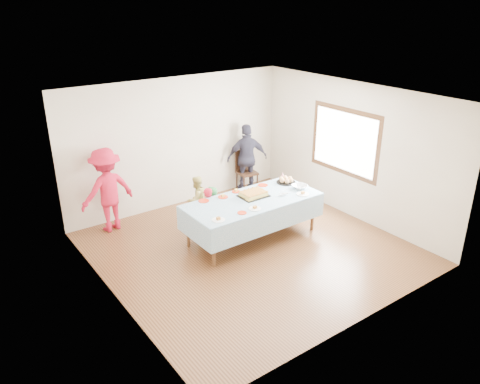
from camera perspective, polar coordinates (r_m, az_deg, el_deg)
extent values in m
plane|color=#462814|center=(8.40, 1.24, -6.89)|extent=(5.00, 5.00, 0.00)
cube|color=#C3B39F|center=(9.82, -7.57, 5.98)|extent=(5.00, 0.04, 2.70)
cube|color=#C3B39F|center=(6.20, 15.48, -5.09)|extent=(5.00, 0.04, 2.70)
cube|color=#C3B39F|center=(6.73, -15.93, -2.84)|extent=(0.04, 5.00, 2.70)
cube|color=#C3B39F|center=(9.46, 13.53, 4.88)|extent=(0.04, 5.00, 2.70)
cube|color=white|center=(7.44, 1.42, 11.48)|extent=(5.00, 5.00, 0.04)
cube|color=#472B16|center=(9.52, 12.59, 6.03)|extent=(0.03, 1.75, 1.35)
cylinder|color=#53351C|center=(7.72, -3.24, -6.71)|extent=(0.06, 0.06, 0.73)
cylinder|color=#53351C|center=(8.98, 8.86, -2.50)|extent=(0.06, 0.06, 0.73)
cylinder|color=#53351C|center=(8.35, -6.38, -4.37)|extent=(0.06, 0.06, 0.73)
cylinder|color=#53351C|center=(9.53, 5.35, -0.76)|extent=(0.06, 0.06, 0.73)
cube|color=#53351C|center=(8.43, 1.55, -1.08)|extent=(2.40, 1.00, 0.04)
cube|color=white|center=(8.42, 1.55, -0.93)|extent=(2.50, 1.10, 0.01)
cube|color=black|center=(8.54, 1.65, -0.48)|extent=(0.51, 0.40, 0.01)
cube|color=#D9B252|center=(8.52, 1.66, -0.23)|extent=(0.44, 0.33, 0.06)
cube|color=#975823|center=(8.51, 1.66, 0.00)|extent=(0.44, 0.33, 0.01)
cylinder|color=black|center=(9.20, 5.63, 1.20)|extent=(0.37, 0.37, 0.02)
sphere|color=tan|center=(9.24, 6.10, 1.66)|extent=(0.09, 0.09, 0.09)
sphere|color=tan|center=(9.27, 5.52, 1.75)|extent=(0.09, 0.09, 0.09)
sphere|color=tan|center=(9.21, 5.06, 1.62)|extent=(0.09, 0.09, 0.09)
sphere|color=tan|center=(9.12, 5.17, 1.39)|extent=(0.09, 0.09, 0.09)
sphere|color=tan|center=(9.09, 5.76, 1.30)|extent=(0.09, 0.09, 0.09)
sphere|color=tan|center=(9.15, 6.23, 1.43)|extent=(0.09, 0.09, 0.09)
sphere|color=tan|center=(9.18, 5.64, 1.53)|extent=(0.09, 0.09, 0.09)
imported|color=silver|center=(8.94, 7.28, 0.64)|extent=(0.28, 0.28, 0.07)
cone|color=silver|center=(9.30, 5.21, 1.97)|extent=(0.10, 0.10, 0.17)
cylinder|color=red|center=(8.36, -4.45, -1.08)|extent=(0.19, 0.19, 0.01)
cylinder|color=red|center=(8.50, -2.10, -0.60)|extent=(0.19, 0.19, 0.01)
cylinder|color=red|center=(8.72, -0.48, 0.04)|extent=(0.16, 0.16, 0.01)
cylinder|color=red|center=(9.04, 2.81, 0.85)|extent=(0.19, 0.19, 0.01)
cylinder|color=red|center=(7.88, 0.25, -2.54)|extent=(0.16, 0.16, 0.01)
cylinder|color=white|center=(7.65, -2.65, -3.42)|extent=(0.22, 0.22, 0.01)
cylinder|color=white|center=(8.04, 1.82, -2.04)|extent=(0.21, 0.21, 0.01)
cylinder|color=white|center=(8.69, 7.65, -0.25)|extent=(0.24, 0.24, 0.01)
cylinder|color=black|center=(10.53, 0.50, 0.76)|extent=(0.03, 0.03, 0.41)
cylinder|color=black|center=(10.69, 2.12, 1.10)|extent=(0.03, 0.03, 0.41)
cylinder|color=black|center=(10.81, -0.39, 1.37)|extent=(0.03, 0.03, 0.41)
cylinder|color=black|center=(10.97, 1.20, 1.69)|extent=(0.03, 0.03, 0.41)
cube|color=black|center=(10.67, 0.87, 2.36)|extent=(0.45, 0.45, 0.05)
cube|color=black|center=(10.73, 0.39, 3.96)|extent=(0.41, 0.09, 0.48)
imported|color=#B51629|center=(8.68, -3.99, -2.39)|extent=(0.36, 0.26, 0.94)
imported|color=#267335|center=(9.01, -3.41, -1.83)|extent=(0.45, 0.35, 0.82)
imported|color=#CCBC5F|center=(9.21, -5.30, -0.89)|extent=(0.52, 0.45, 0.95)
imported|color=red|center=(9.08, -15.88, 0.24)|extent=(1.12, 0.73, 1.62)
imported|color=#2E2D3E|center=(10.55, 0.87, 4.14)|extent=(0.99, 0.71, 1.56)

